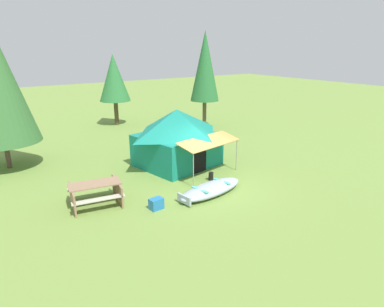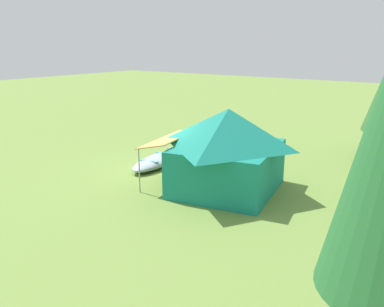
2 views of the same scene
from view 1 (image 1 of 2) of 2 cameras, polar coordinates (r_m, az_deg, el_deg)
The scene contains 8 objects.
ground_plane at distance 13.51m, azimuth 2.87°, elevation -5.00°, with size 80.00×80.00×0.00m, color olive.
beached_rowboat at distance 12.48m, azimuth 3.20°, elevation -6.01°, with size 3.01×1.43×0.38m.
canvas_cabin_tent at distance 15.15m, azimuth -2.54°, elevation 2.85°, with size 3.94×4.49×2.56m.
picnic_table at distance 12.02m, azimuth -16.00°, elevation -6.19°, with size 1.92×1.71×0.79m.
cooler_box at distance 11.45m, azimuth -6.04°, elevation -8.43°, with size 0.44×0.31×0.38m, color #2472BA.
fuel_can at distance 13.74m, azimuth 3.21°, elevation -3.86°, with size 0.20×0.20×0.33m, color black.
pine_tree_back_left at distance 22.51m, azimuth 2.20°, elevation 14.46°, with size 1.87×1.87×6.17m.
pine_tree_back_right at distance 23.59m, azimuth -13.04°, elevation 12.28°, with size 2.05×2.05×4.71m.
Camera 1 is at (-7.58, -9.90, 5.22)m, focal length 31.59 mm.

